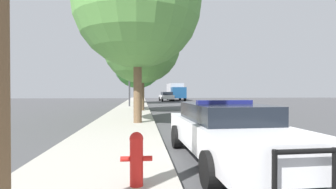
{
  "coord_description": "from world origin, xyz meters",
  "views": [
    {
      "loc": [
        -4.23,
        -5.19,
        1.63
      ],
      "look_at": [
        -1.62,
        20.69,
        1.28
      ],
      "focal_mm": 28.0,
      "sensor_mm": 36.0,
      "label": 1
    }
  ],
  "objects_px": {
    "car_background_distant": "(166,96)",
    "tree_sidewalk_mid": "(142,44)",
    "box_truck": "(176,91)",
    "police_car": "(227,130)",
    "fire_hydrant": "(136,157)",
    "traffic_light": "(142,71)",
    "tree_sidewalk_far": "(138,64)",
    "tree_sidewalk_near": "(138,4)"
  },
  "relations": [
    {
      "from": "car_background_distant",
      "to": "tree_sidewalk_mid",
      "type": "height_order",
      "value": "tree_sidewalk_mid"
    },
    {
      "from": "box_truck",
      "to": "police_car",
      "type": "bearing_deg",
      "value": 82.92
    },
    {
      "from": "police_car",
      "to": "fire_hydrant",
      "type": "relative_size",
      "value": 6.29
    },
    {
      "from": "police_car",
      "to": "fire_hydrant",
      "type": "xyz_separation_m",
      "value": [
        -2.07,
        -1.76,
        -0.13
      ]
    },
    {
      "from": "box_truck",
      "to": "car_background_distant",
      "type": "bearing_deg",
      "value": 57.01
    },
    {
      "from": "fire_hydrant",
      "to": "box_truck",
      "type": "distance_m",
      "value": 41.15
    },
    {
      "from": "traffic_light",
      "to": "box_truck",
      "type": "bearing_deg",
      "value": 73.08
    },
    {
      "from": "police_car",
      "to": "car_background_distant",
      "type": "distance_m",
      "value": 35.94
    },
    {
      "from": "tree_sidewalk_mid",
      "to": "tree_sidewalk_far",
      "type": "xyz_separation_m",
      "value": [
        -0.46,
        13.53,
        -0.13
      ]
    },
    {
      "from": "police_car",
      "to": "tree_sidewalk_mid",
      "type": "bearing_deg",
      "value": -84.42
    },
    {
      "from": "police_car",
      "to": "tree_sidewalk_far",
      "type": "xyz_separation_m",
      "value": [
        -2.45,
        28.02,
        4.39
      ]
    },
    {
      "from": "box_truck",
      "to": "traffic_light",
      "type": "bearing_deg",
      "value": 71.65
    },
    {
      "from": "tree_sidewalk_mid",
      "to": "tree_sidewalk_near",
      "type": "height_order",
      "value": "tree_sidewalk_near"
    },
    {
      "from": "police_car",
      "to": "car_background_distant",
      "type": "bearing_deg",
      "value": -95.37
    },
    {
      "from": "box_truck",
      "to": "fire_hydrant",
      "type": "bearing_deg",
      "value": 80.29
    },
    {
      "from": "car_background_distant",
      "to": "tree_sidewalk_far",
      "type": "distance_m",
      "value": 10.01
    },
    {
      "from": "tree_sidewalk_mid",
      "to": "tree_sidewalk_near",
      "type": "bearing_deg",
      "value": -91.36
    },
    {
      "from": "car_background_distant",
      "to": "tree_sidewalk_far",
      "type": "xyz_separation_m",
      "value": [
        -4.42,
        -7.87,
        4.33
      ]
    },
    {
      "from": "police_car",
      "to": "car_background_distant",
      "type": "relative_size",
      "value": 1.22
    },
    {
      "from": "traffic_light",
      "to": "tree_sidewalk_far",
      "type": "distance_m",
      "value": 8.26
    },
    {
      "from": "tree_sidewalk_mid",
      "to": "tree_sidewalk_near",
      "type": "distance_m",
      "value": 7.95
    },
    {
      "from": "police_car",
      "to": "car_background_distant",
      "type": "xyz_separation_m",
      "value": [
        1.97,
        35.89,
        0.06
      ]
    },
    {
      "from": "tree_sidewalk_mid",
      "to": "tree_sidewalk_far",
      "type": "bearing_deg",
      "value": 91.97
    },
    {
      "from": "fire_hydrant",
      "to": "box_truck",
      "type": "height_order",
      "value": "box_truck"
    },
    {
      "from": "car_background_distant",
      "to": "police_car",
      "type": "bearing_deg",
      "value": -98.02
    },
    {
      "from": "police_car",
      "to": "tree_sidewalk_mid",
      "type": "xyz_separation_m",
      "value": [
        -1.99,
        14.49,
        4.52
      ]
    },
    {
      "from": "fire_hydrant",
      "to": "traffic_light",
      "type": "xyz_separation_m",
      "value": [
        0.13,
        21.68,
        3.0
      ]
    },
    {
      "from": "police_car",
      "to": "traffic_light",
      "type": "distance_m",
      "value": 20.22
    },
    {
      "from": "traffic_light",
      "to": "tree_sidewalk_far",
      "type": "bearing_deg",
      "value": 93.64
    },
    {
      "from": "fire_hydrant",
      "to": "box_truck",
      "type": "bearing_deg",
      "value": 81.72
    },
    {
      "from": "box_truck",
      "to": "tree_sidewalk_near",
      "type": "height_order",
      "value": "tree_sidewalk_near"
    },
    {
      "from": "box_truck",
      "to": "tree_sidewalk_near",
      "type": "bearing_deg",
      "value": 78.03
    },
    {
      "from": "traffic_light",
      "to": "tree_sidewalk_near",
      "type": "relative_size",
      "value": 0.57
    },
    {
      "from": "fire_hydrant",
      "to": "car_background_distant",
      "type": "relative_size",
      "value": 0.19
    },
    {
      "from": "fire_hydrant",
      "to": "traffic_light",
      "type": "relative_size",
      "value": 0.17
    },
    {
      "from": "police_car",
      "to": "tree_sidewalk_near",
      "type": "bearing_deg",
      "value": -73.88
    },
    {
      "from": "traffic_light",
      "to": "tree_sidewalk_mid",
      "type": "bearing_deg",
      "value": -90.54
    },
    {
      "from": "traffic_light",
      "to": "tree_sidewalk_near",
      "type": "xyz_separation_m",
      "value": [
        -0.24,
        -13.37,
        2.13
      ]
    },
    {
      "from": "car_background_distant",
      "to": "fire_hydrant",
      "type": "bearing_deg",
      "value": -101.0
    },
    {
      "from": "fire_hydrant",
      "to": "tree_sidewalk_near",
      "type": "distance_m",
      "value": 9.77
    },
    {
      "from": "tree_sidewalk_mid",
      "to": "fire_hydrant",
      "type": "bearing_deg",
      "value": -90.29
    },
    {
      "from": "police_car",
      "to": "tree_sidewalk_mid",
      "type": "distance_m",
      "value": 15.31
    }
  ]
}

